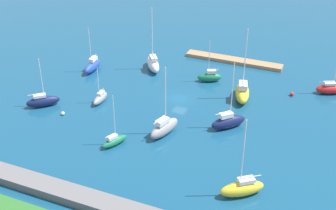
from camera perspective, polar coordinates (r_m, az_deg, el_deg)
The scene contains 16 objects.
water at distance 84.42m, azimuth 1.46°, elevation 0.79°, with size 160.00×160.00×0.00m, color navy.
pier_dock at distance 100.13m, azimuth 8.18°, elevation 5.54°, with size 21.05×2.67×0.73m, color #997A56.
breakwater at distance 61.28m, azimuth -9.66°, elevation -11.67°, with size 69.77×3.08×1.22m, color slate.
sailboat_navy_outer_mooring at distance 75.77m, azimuth 7.52°, elevation -2.04°, with size 5.60×5.80×11.68m.
sailboat_green_along_channel at distance 90.70m, azimuth 5.21°, elevation 3.54°, with size 5.00×3.54×8.58m.
sailboat_gray_east_end at distance 83.74m, azimuth -8.46°, elevation 0.86°, with size 1.50×4.59×7.06m.
sailboat_yellow_far_south at distance 84.65m, azimuth 9.27°, elevation 1.61°, with size 4.37×7.66×13.49m.
sailboat_red_center_basin at distance 91.14m, azimuth 19.70°, elevation 1.96°, with size 6.13×4.34×10.59m.
sailboat_white_far_north at distance 95.17m, azimuth -1.88°, elevation 5.19°, with size 5.86×6.85×13.16m.
sailboat_blue_mid_basin at distance 95.91m, azimuth -9.40°, elevation 4.86°, with size 2.07×6.08×9.49m.
sailboat_navy_off_beacon at distance 84.43m, azimuth -15.35°, elevation 0.49°, with size 5.52×5.24×9.25m.
sailboat_green_lone_north at distance 71.59m, azimuth -6.71°, elevation -4.46°, with size 3.06×4.75×8.66m.
sailboat_gray_by_breakwater at distance 73.38m, azimuth -0.48°, elevation -2.83°, with size 3.61×6.83×11.78m.
sailboat_yellow_west_end at distance 62.26m, azimuth 9.25°, elevation -10.18°, with size 6.06×5.29×11.79m.
mooring_buoy_white at distance 81.17m, azimuth -13.00°, elevation -1.03°, with size 0.65×0.65×0.65m, color white.
mooring_buoy_red at distance 88.34m, azimuth 15.21°, elevation 1.34°, with size 0.73×0.73×0.73m, color red.
Camera 1 is at (-27.08, 68.92, 40.54)m, focal length 48.82 mm.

